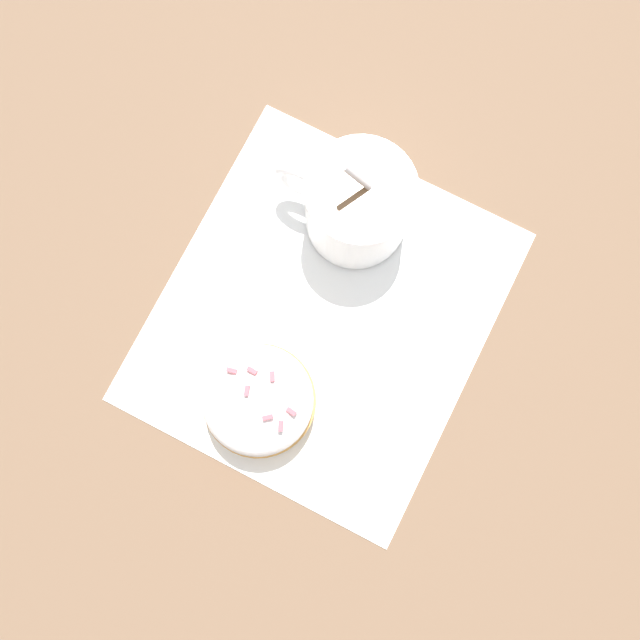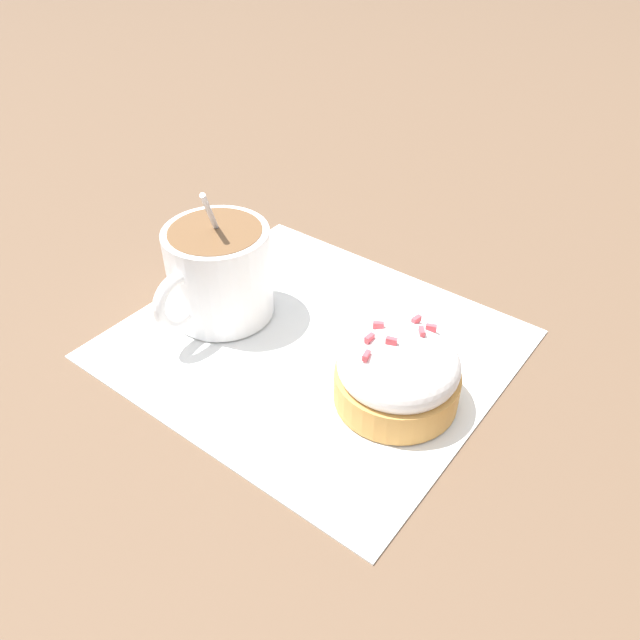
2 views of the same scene
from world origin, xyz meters
The scene contains 4 objects.
ground_plane centered at (0.00, 0.00, 0.00)m, with size 3.00×3.00×0.00m, color brown.
paper_napkin centered at (0.00, 0.00, 0.00)m, with size 0.27×0.25×0.00m.
coffee_cup centered at (-0.08, -0.01, 0.04)m, with size 0.08×0.11×0.11m.
frosted_pastry centered at (0.08, -0.01, 0.03)m, with size 0.08×0.08×0.06m.
Camera 2 is at (0.21, -0.28, 0.30)m, focal length 35.00 mm.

